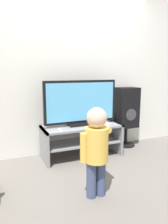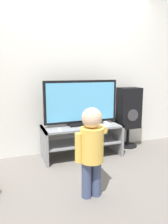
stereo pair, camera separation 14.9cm
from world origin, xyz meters
The scene contains 8 objects.
ground_plane centered at (0.00, 0.00, 0.00)m, with size 16.00×16.00×0.00m, color slate.
wall_back centered at (0.00, 0.58, 1.30)m, with size 10.00×0.06×2.60m.
tv_stand centered at (0.00, 0.25, 0.32)m, with size 1.19×0.50×0.49m.
television centered at (0.00, 0.27, 0.82)m, with size 1.13×0.20×0.68m.
game_console centered at (0.37, 0.13, 0.51)m, with size 0.04×0.20×0.04m.
remote_primary centered at (-0.39, 0.07, 0.50)m, with size 0.05×0.13×0.03m.
child centered at (-0.27, -0.82, 0.56)m, with size 0.36×0.52×0.95m.
speaker_tower centered at (0.90, 0.40, 0.65)m, with size 0.36×0.32×1.02m.
Camera 2 is at (-1.06, -2.77, 1.30)m, focal length 35.00 mm.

